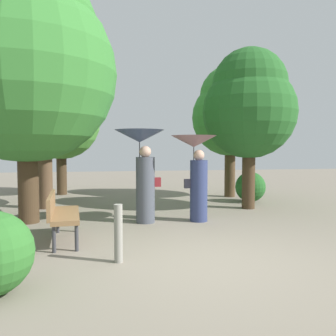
# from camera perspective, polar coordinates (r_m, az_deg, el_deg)

# --- Properties ---
(ground_plane) EXTENTS (40.00, 40.00, 0.00)m
(ground_plane) POSITION_cam_1_polar(r_m,az_deg,el_deg) (5.25, 6.76, -14.79)
(ground_plane) COLOR gray
(person_left) EXTENTS (1.07, 1.07, 2.01)m
(person_left) POSITION_cam_1_polar(r_m,az_deg,el_deg) (7.65, -4.17, 1.38)
(person_left) COLOR #474C56
(person_left) RESTS_ON ground
(person_right) EXTENTS (1.00, 1.00, 1.90)m
(person_right) POSITION_cam_1_polar(r_m,az_deg,el_deg) (7.81, 4.53, 0.80)
(person_right) COLOR navy
(person_right) RESTS_ON ground
(park_bench) EXTENTS (0.61, 1.53, 0.83)m
(park_bench) POSITION_cam_1_polar(r_m,az_deg,el_deg) (6.44, -16.87, -6.83)
(park_bench) COLOR #38383D
(park_bench) RESTS_ON ground
(tree_near_left) EXTENTS (2.68, 2.68, 4.33)m
(tree_near_left) POSITION_cam_1_polar(r_m,az_deg,el_deg) (12.86, -16.91, 8.32)
(tree_near_left) COLOR #42301E
(tree_near_left) RESTS_ON ground
(tree_near_right) EXTENTS (2.52, 2.52, 4.33)m
(tree_near_right) POSITION_cam_1_polar(r_m,az_deg,el_deg) (11.97, 10.03, 9.04)
(tree_near_right) COLOR #4C3823
(tree_near_right) RESTS_ON ground
(tree_mid_left) EXTENTS (2.63, 2.63, 4.52)m
(tree_mid_left) POSITION_cam_1_polar(r_m,az_deg,el_deg) (10.08, -19.37, 10.73)
(tree_mid_left) COLOR brown
(tree_mid_left) RESTS_ON ground
(tree_mid_right) EXTENTS (2.47, 2.47, 4.25)m
(tree_mid_right) POSITION_cam_1_polar(r_m,az_deg,el_deg) (9.74, 12.99, 10.07)
(tree_mid_right) COLOR #42301E
(tree_mid_right) RESTS_ON ground
(tree_far_back) EXTENTS (3.84, 3.84, 5.63)m
(tree_far_back) POSITION_cam_1_polar(r_m,az_deg,el_deg) (8.40, -21.98, 15.99)
(tree_far_back) COLOR #42301E
(tree_far_back) RESTS_ON ground
(bush_path_right) EXTENTS (0.90, 0.90, 0.90)m
(bush_path_right) POSITION_cam_1_polar(r_m,az_deg,el_deg) (10.93, 13.13, -2.98)
(bush_path_right) COLOR #235B23
(bush_path_right) RESTS_ON ground
(path_marker_post) EXTENTS (0.12, 0.12, 0.83)m
(path_marker_post) POSITION_cam_1_polar(r_m,az_deg,el_deg) (5.14, -8.00, -10.39)
(path_marker_post) COLOR gray
(path_marker_post) RESTS_ON ground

